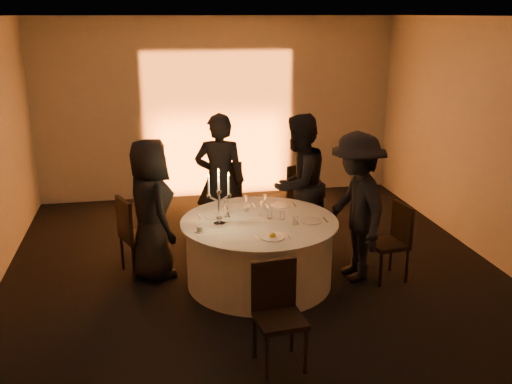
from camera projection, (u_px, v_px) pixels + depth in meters
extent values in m
plane|color=black|center=(259.00, 282.00, 6.72)|extent=(7.00, 7.00, 0.00)
plane|color=white|center=(260.00, 16.00, 5.83)|extent=(7.00, 7.00, 0.00)
plane|color=#B7B2AA|center=(218.00, 109.00, 9.55)|extent=(7.00, 0.00, 7.00)
plane|color=#B7B2AA|center=(390.00, 317.00, 3.00)|extent=(7.00, 0.00, 7.00)
plane|color=#B7B2AA|center=(505.00, 147.00, 6.82)|extent=(0.00, 7.00, 7.00)
cube|color=black|center=(222.00, 196.00, 9.71)|extent=(0.25, 0.12, 0.10)
cylinder|color=black|center=(259.00, 281.00, 6.72)|extent=(0.60, 0.60, 0.03)
cylinder|color=black|center=(259.00, 252.00, 6.61)|extent=(0.20, 0.20, 0.75)
cylinder|color=silver|center=(259.00, 252.00, 6.61)|extent=(1.68, 1.68, 0.75)
cylinder|color=silver|center=(259.00, 221.00, 6.50)|extent=(1.80, 1.80, 0.02)
cube|color=black|center=(141.00, 236.00, 6.87)|extent=(0.55, 0.55, 0.05)
cube|color=black|center=(124.00, 219.00, 6.69)|extent=(0.20, 0.40, 0.48)
cylinder|color=black|center=(162.00, 256.00, 6.89)|extent=(0.04, 0.04, 0.45)
cylinder|color=black|center=(150.00, 246.00, 7.18)|extent=(0.04, 0.04, 0.45)
cylinder|color=black|center=(134.00, 263.00, 6.70)|extent=(0.04, 0.04, 0.45)
cylinder|color=black|center=(122.00, 252.00, 6.99)|extent=(0.04, 0.04, 0.45)
cube|color=black|center=(225.00, 196.00, 8.24)|extent=(0.50, 0.50, 0.05)
cube|color=black|center=(226.00, 181.00, 7.95)|extent=(0.47, 0.08, 0.53)
cylinder|color=black|center=(238.00, 208.00, 8.53)|extent=(0.04, 0.04, 0.50)
cylinder|color=black|center=(211.00, 209.00, 8.48)|extent=(0.04, 0.04, 0.50)
cylinder|color=black|center=(240.00, 217.00, 8.15)|extent=(0.04, 0.04, 0.50)
cylinder|color=black|center=(212.00, 218.00, 8.11)|extent=(0.04, 0.04, 0.50)
cube|color=black|center=(290.00, 198.00, 8.14)|extent=(0.61, 0.61, 0.05)
cube|color=black|center=(300.00, 183.00, 7.90)|extent=(0.43, 0.24, 0.52)
cylinder|color=black|center=(291.00, 209.00, 8.48)|extent=(0.04, 0.04, 0.49)
cylinder|color=black|center=(270.00, 214.00, 8.26)|extent=(0.04, 0.04, 0.49)
cylinder|color=black|center=(309.00, 216.00, 8.18)|extent=(0.04, 0.04, 0.49)
cylinder|color=black|center=(288.00, 222.00, 7.96)|extent=(0.04, 0.04, 0.49)
cube|color=black|center=(387.00, 244.00, 6.68)|extent=(0.45, 0.45, 0.05)
cube|color=black|center=(402.00, 223.00, 6.66)|extent=(0.09, 0.40, 0.46)
cylinder|color=black|center=(366.00, 258.00, 6.85)|extent=(0.04, 0.04, 0.43)
cylinder|color=black|center=(381.00, 270.00, 6.54)|extent=(0.04, 0.04, 0.43)
cylinder|color=black|center=(391.00, 254.00, 6.95)|extent=(0.04, 0.04, 0.43)
cylinder|color=black|center=(407.00, 266.00, 6.64)|extent=(0.04, 0.04, 0.43)
cube|color=black|center=(280.00, 320.00, 5.00)|extent=(0.45, 0.45, 0.05)
cube|color=black|center=(274.00, 284.00, 5.09)|extent=(0.42, 0.08, 0.47)
cylinder|color=black|center=(267.00, 357.00, 4.86)|extent=(0.04, 0.04, 0.44)
cylinder|color=black|center=(306.00, 351.00, 4.95)|extent=(0.04, 0.04, 0.44)
cylinder|color=black|center=(255.00, 336.00, 5.18)|extent=(0.04, 0.04, 0.44)
cylinder|color=black|center=(292.00, 330.00, 5.28)|extent=(0.04, 0.04, 0.44)
imported|color=black|center=(151.00, 209.00, 6.65)|extent=(0.78, 0.95, 1.68)
imported|color=black|center=(220.00, 181.00, 7.54)|extent=(0.75, 0.58, 1.82)
imported|color=black|center=(298.00, 184.00, 7.36)|extent=(1.13, 1.10, 1.83)
imported|color=black|center=(356.00, 207.00, 6.61)|extent=(0.72, 1.18, 1.76)
cylinder|color=silver|center=(214.00, 216.00, 6.62)|extent=(0.25, 0.25, 0.01)
cube|color=silver|center=(200.00, 217.00, 6.58)|extent=(0.01, 0.17, 0.01)
cube|color=silver|center=(229.00, 215.00, 6.65)|extent=(0.02, 0.17, 0.01)
cylinder|color=silver|center=(240.00, 206.00, 6.95)|extent=(0.25, 0.25, 0.01)
cube|color=silver|center=(227.00, 207.00, 6.92)|extent=(0.02, 0.17, 0.01)
cube|color=silver|center=(254.00, 206.00, 6.98)|extent=(0.01, 0.17, 0.01)
cylinder|color=silver|center=(280.00, 205.00, 6.99)|extent=(0.24, 0.24, 0.01)
cube|color=silver|center=(267.00, 206.00, 6.96)|extent=(0.02, 0.17, 0.01)
cube|color=silver|center=(294.00, 205.00, 7.02)|extent=(0.01, 0.17, 0.01)
cylinder|color=silver|center=(311.00, 221.00, 6.47)|extent=(0.25, 0.25, 0.01)
cube|color=silver|center=(296.00, 222.00, 6.44)|extent=(0.02, 0.17, 0.01)
cube|color=silver|center=(325.00, 220.00, 6.50)|extent=(0.01, 0.17, 0.01)
cylinder|color=silver|center=(273.00, 237.00, 5.99)|extent=(0.26, 0.26, 0.01)
cube|color=silver|center=(257.00, 238.00, 5.96)|extent=(0.02, 0.17, 0.01)
cube|color=silver|center=(288.00, 236.00, 6.03)|extent=(0.02, 0.17, 0.01)
sphere|color=yellow|center=(273.00, 233.00, 5.98)|extent=(0.07, 0.07, 0.07)
cylinder|color=silver|center=(200.00, 231.00, 6.16)|extent=(0.11, 0.11, 0.01)
cylinder|color=silver|center=(200.00, 228.00, 6.15)|extent=(0.07, 0.07, 0.06)
cylinder|color=silver|center=(219.00, 224.00, 6.36)|extent=(0.13, 0.13, 0.02)
sphere|color=silver|center=(219.00, 219.00, 6.35)|extent=(0.07, 0.07, 0.07)
cylinder|color=silver|center=(219.00, 208.00, 6.31)|extent=(0.03, 0.03, 0.34)
cylinder|color=silver|center=(219.00, 191.00, 6.25)|extent=(0.06, 0.06, 0.03)
cylinder|color=white|center=(219.00, 181.00, 6.22)|extent=(0.02, 0.02, 0.22)
cone|color=orange|center=(218.00, 170.00, 6.18)|extent=(0.02, 0.02, 0.04)
cylinder|color=silver|center=(214.00, 199.00, 6.27)|extent=(0.12, 0.02, 0.08)
cylinder|color=silver|center=(209.00, 196.00, 6.25)|extent=(0.05, 0.05, 0.03)
cylinder|color=white|center=(209.00, 186.00, 6.21)|extent=(0.02, 0.02, 0.22)
cone|color=orange|center=(208.00, 175.00, 6.17)|extent=(0.02, 0.02, 0.04)
cylinder|color=silver|center=(224.00, 199.00, 6.29)|extent=(0.12, 0.02, 0.08)
cylinder|color=silver|center=(229.00, 195.00, 6.29)|extent=(0.05, 0.05, 0.03)
cylinder|color=white|center=(229.00, 185.00, 6.25)|extent=(0.02, 0.02, 0.22)
cone|color=orange|center=(229.00, 174.00, 6.21)|extent=(0.02, 0.02, 0.04)
cylinder|color=white|center=(225.00, 222.00, 6.43)|extent=(0.06, 0.06, 0.01)
cylinder|color=white|center=(225.00, 218.00, 6.42)|extent=(0.01, 0.01, 0.10)
cone|color=white|center=(225.00, 210.00, 6.39)|extent=(0.07, 0.07, 0.09)
cylinder|color=white|center=(227.00, 216.00, 6.62)|extent=(0.06, 0.06, 0.01)
cylinder|color=white|center=(227.00, 212.00, 6.61)|extent=(0.01, 0.01, 0.10)
cone|color=white|center=(227.00, 205.00, 6.58)|extent=(0.07, 0.07, 0.09)
cylinder|color=white|center=(261.00, 215.00, 6.65)|extent=(0.06, 0.06, 0.01)
cylinder|color=white|center=(261.00, 211.00, 6.64)|extent=(0.01, 0.01, 0.10)
cone|color=white|center=(261.00, 204.00, 6.61)|extent=(0.07, 0.07, 0.09)
cylinder|color=white|center=(265.00, 209.00, 6.85)|extent=(0.06, 0.06, 0.01)
cylinder|color=white|center=(265.00, 205.00, 6.84)|extent=(0.01, 0.01, 0.10)
cone|color=white|center=(265.00, 198.00, 6.81)|extent=(0.07, 0.07, 0.09)
cylinder|color=white|center=(246.00, 211.00, 6.81)|extent=(0.06, 0.06, 0.01)
cylinder|color=white|center=(246.00, 207.00, 6.79)|extent=(0.01, 0.01, 0.10)
cone|color=white|center=(246.00, 200.00, 6.76)|extent=(0.07, 0.07, 0.09)
cylinder|color=white|center=(270.00, 215.00, 6.55)|extent=(0.07, 0.07, 0.09)
cylinder|color=white|center=(295.00, 221.00, 6.36)|extent=(0.07, 0.07, 0.09)
cylinder|color=white|center=(282.00, 216.00, 6.52)|extent=(0.07, 0.07, 0.09)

